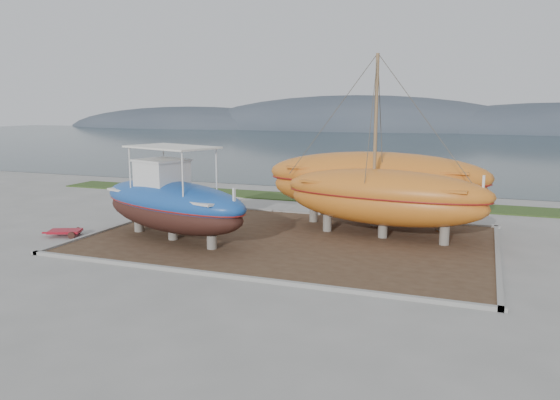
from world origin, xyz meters
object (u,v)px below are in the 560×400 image
at_px(blue_caique, 172,193).
at_px(white_dinghy, 181,216).
at_px(orange_sailboat, 385,148).
at_px(orange_bare_hull, 376,190).
at_px(red_trailer, 65,233).

xyz_separation_m(blue_caique, white_dinghy, (-1.11, 2.61, -1.62)).
distance_m(orange_sailboat, orange_bare_hull, 3.50).
bearing_deg(white_dinghy, red_trailer, -140.00).
xyz_separation_m(white_dinghy, red_trailer, (-4.21, -3.70, -0.46)).
bearing_deg(blue_caique, orange_bare_hull, 56.25).
bearing_deg(orange_sailboat, blue_caique, -149.18).
height_order(white_dinghy, red_trailer, white_dinghy).
relative_size(white_dinghy, red_trailer, 1.69).
distance_m(white_dinghy, orange_bare_hull, 10.08).
distance_m(blue_caique, orange_bare_hull, 10.32).
relative_size(blue_caique, red_trailer, 4.13).
xyz_separation_m(orange_sailboat, red_trailer, (-14.36, -4.94, -4.14)).
bearing_deg(orange_sailboat, red_trailer, -153.27).
relative_size(blue_caique, orange_sailboat, 0.92).
bearing_deg(white_dinghy, orange_bare_hull, 20.12).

